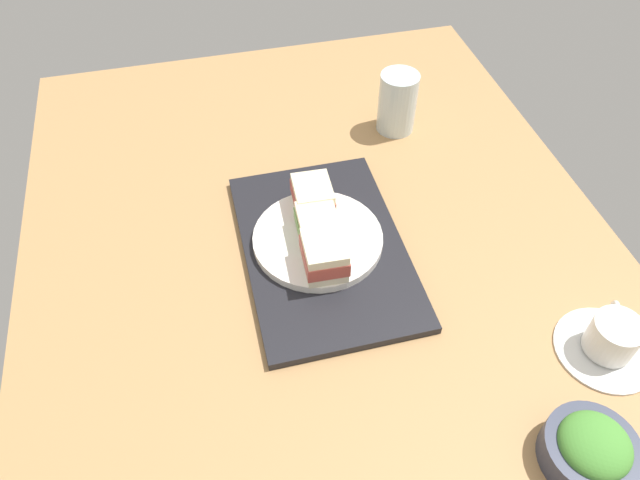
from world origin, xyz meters
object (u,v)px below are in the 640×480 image
object	(u,v)px
sandwich_near	(312,197)
drinking_glass	(397,102)
sandwich_far	(324,255)
salad_bowl	(591,450)
sandwich_plate	(318,239)
coffee_cup	(611,340)
sandwich_middle	(318,226)

from	to	relation	value
sandwich_near	drinking_glass	distance (cm)	31.18
sandwich_far	salad_bowl	bearing A→B (deg)	34.61
salad_bowl	drinking_glass	bearing A→B (deg)	-178.90
salad_bowl	drinking_glass	size ratio (longest dim) A/B	0.97
sandwich_plate	sandwich_far	xyz separation A→B (cm)	(6.72, -0.59, 3.62)
drinking_glass	salad_bowl	bearing A→B (deg)	1.10
salad_bowl	coffee_cup	bearing A→B (deg)	140.07
sandwich_middle	salad_bowl	world-z (taller)	sandwich_middle
sandwich_plate	coffee_cup	distance (cm)	46.57
sandwich_plate	sandwich_near	xyz separation A→B (cm)	(-6.72, 0.59, 3.29)
salad_bowl	coffee_cup	xyz separation A→B (cm)	(-13.78, 11.53, -0.34)
sandwich_far	salad_bowl	distance (cm)	44.40
sandwich_plate	sandwich_middle	bearing A→B (deg)	135.00
drinking_glass	sandwich_plate	bearing A→B (deg)	-39.49
sandwich_far	salad_bowl	size ratio (longest dim) A/B	0.67
sandwich_plate	drinking_glass	size ratio (longest dim) A/B	1.76
coffee_cup	drinking_glass	xyz separation A→B (cm)	(-57.58, -12.90, 3.56)
salad_bowl	drinking_glass	distance (cm)	71.44
sandwich_near	drinking_glass	size ratio (longest dim) A/B	0.64
sandwich_near	coffee_cup	size ratio (longest dim) A/B	0.54
sandwich_far	sandwich_plate	bearing A→B (deg)	174.98
salad_bowl	sandwich_middle	bearing A→B (deg)	-150.36
sandwich_near	sandwich_far	size ratio (longest dim) A/B	0.99
salad_bowl	sandwich_near	bearing A→B (deg)	-154.34
coffee_cup	drinking_glass	bearing A→B (deg)	-167.37
sandwich_plate	sandwich_near	distance (cm)	7.51
sandwich_plate	sandwich_far	bearing A→B (deg)	-5.02
sandwich_near	coffee_cup	distance (cm)	50.75
sandwich_near	drinking_glass	world-z (taller)	drinking_glass
sandwich_near	sandwich_middle	distance (cm)	6.75
drinking_glass	sandwich_far	bearing A→B (deg)	-34.30
sandwich_plate	salad_bowl	world-z (taller)	salad_bowl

